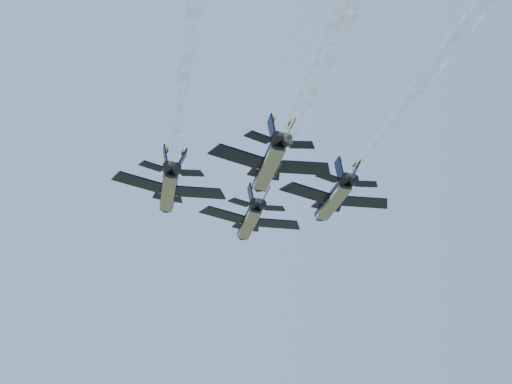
{
  "coord_description": "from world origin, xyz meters",
  "views": [
    {
      "loc": [
        -6.31,
        -93.73,
        72.36
      ],
      "look_at": [
        -3.13,
        2.43,
        107.38
      ],
      "focal_mm": 55.0,
      "sensor_mm": 36.0,
      "label": 1
    }
  ],
  "objects_px": {
    "jet_left": "(169,190)",
    "jet_right": "(333,200)",
    "jet_slot": "(269,165)",
    "jet_lead": "(249,221)"
  },
  "relations": [
    {
      "from": "jet_right",
      "to": "jet_slot",
      "type": "height_order",
      "value": "same"
    },
    {
      "from": "jet_lead",
      "to": "jet_left",
      "type": "distance_m",
      "value": 16.32
    },
    {
      "from": "jet_lead",
      "to": "jet_slot",
      "type": "xyz_separation_m",
      "value": [
        1.74,
        -21.26,
        0.0
      ]
    },
    {
      "from": "jet_slot",
      "to": "jet_lead",
      "type": "bearing_deg",
      "value": 87.87
    },
    {
      "from": "jet_lead",
      "to": "jet_slot",
      "type": "height_order",
      "value": "same"
    },
    {
      "from": "jet_right",
      "to": "jet_left",
      "type": "bearing_deg",
      "value": -178.76
    },
    {
      "from": "jet_left",
      "to": "jet_slot",
      "type": "xyz_separation_m",
      "value": [
        12.2,
        -8.73,
        0.0
      ]
    },
    {
      "from": "jet_lead",
      "to": "jet_right",
      "type": "height_order",
      "value": "same"
    },
    {
      "from": "jet_right",
      "to": "jet_slot",
      "type": "bearing_deg",
      "value": -134.16
    },
    {
      "from": "jet_left",
      "to": "jet_right",
      "type": "relative_size",
      "value": 1.0
    }
  ]
}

